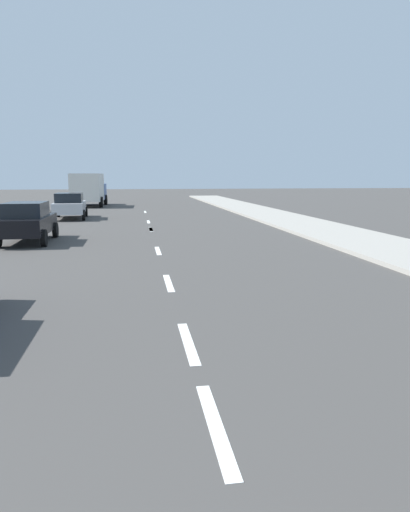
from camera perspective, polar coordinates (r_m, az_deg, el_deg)
ground_plane at (r=16.08m, az=-6.05°, el=0.88°), size 160.00×160.00×0.00m
sidewalk_strip at (r=20.06m, az=17.24°, el=2.50°), size 3.60×80.00×0.14m
lane_stripe_2 at (r=4.96m, az=1.34°, el=-20.67°), size 0.16×1.80×0.01m
lane_stripe_3 at (r=7.11m, az=-2.16°, el=-10.86°), size 0.16×1.80×0.01m
lane_stripe_4 at (r=10.94m, az=-4.64°, el=-3.41°), size 0.16×1.80×0.01m
lane_stripe_5 at (r=15.70m, az=-5.98°, el=0.67°), size 0.16×1.80×0.01m
lane_stripe_6 at (r=22.11m, az=-6.86°, el=3.36°), size 0.16×1.80×0.01m
lane_stripe_7 at (r=22.26m, az=-6.88°, el=3.41°), size 0.16×1.80×0.01m
lane_stripe_8 at (r=25.90m, az=-7.18°, el=4.32°), size 0.16×1.80×0.01m
lane_stripe_9 at (r=33.31m, az=-7.59°, el=5.56°), size 0.16×1.80×0.01m
parked_car_black at (r=18.89m, az=-21.57°, el=4.14°), size 1.82×3.85×1.57m
parked_car_silver at (r=28.86m, az=-16.76°, el=6.21°), size 2.07×4.19×1.57m
delivery_truck at (r=40.74m, az=-14.53°, el=8.24°), size 2.85×6.32×2.80m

